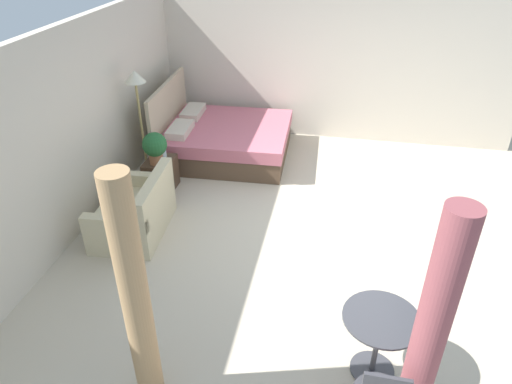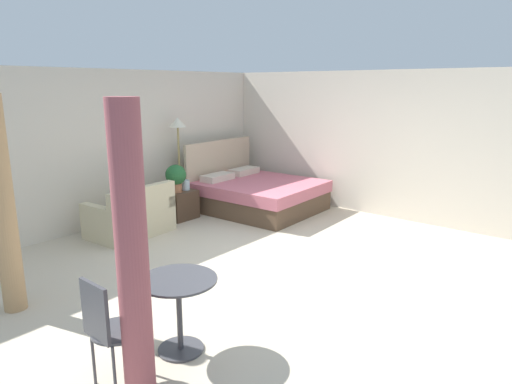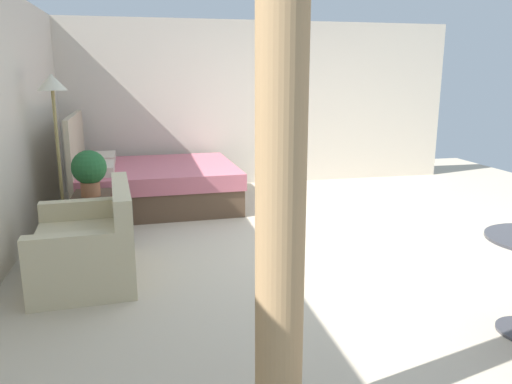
{
  "view_description": "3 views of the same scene",
  "coord_description": "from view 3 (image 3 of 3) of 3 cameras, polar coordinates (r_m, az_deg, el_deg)",
  "views": [
    {
      "loc": [
        -5.19,
        -0.17,
        3.67
      ],
      "look_at": [
        -0.26,
        0.8,
        0.62
      ],
      "focal_mm": 32.5,
      "sensor_mm": 36.0,
      "label": 1
    },
    {
      "loc": [
        -4.56,
        -3.52,
        2.3
      ],
      "look_at": [
        -0.07,
        0.2,
        0.93
      ],
      "focal_mm": 31.87,
      "sensor_mm": 36.0,
      "label": 2
    },
    {
      "loc": [
        -4.83,
        1.8,
        1.72
      ],
      "look_at": [
        -0.36,
        0.83,
        0.65
      ],
      "focal_mm": 34.77,
      "sensor_mm": 36.0,
      "label": 3
    }
  ],
  "objects": [
    {
      "name": "potted_plant",
      "position": [
        5.4,
        -18.64,
        2.43
      ],
      "size": [
        0.36,
        0.36,
        0.48
      ],
      "color": "#935B3D",
      "rests_on": "nightstand"
    },
    {
      "name": "nightstand",
      "position": [
        5.61,
        -18.18,
        -2.68
      ],
      "size": [
        0.53,
        0.39,
        0.5
      ],
      "color": "#473323",
      "rests_on": "ground"
    },
    {
      "name": "floor_lamp",
      "position": [
        5.75,
        -22.26,
        9.57
      ],
      "size": [
        0.31,
        0.31,
        1.74
      ],
      "color": "#99844C",
      "rests_on": "ground"
    },
    {
      "name": "bed",
      "position": [
        6.84,
        -11.81,
        1.0
      ],
      "size": [
        1.93,
        2.14,
        1.25
      ],
      "color": "brown",
      "rests_on": "ground"
    },
    {
      "name": "wall_right",
      "position": [
        8.09,
        0.63,
        10.09
      ],
      "size": [
        0.12,
        6.3,
        2.56
      ],
      "primitive_type": "cube",
      "color": "beige",
      "rests_on": "ground"
    },
    {
      "name": "couch",
      "position": [
        4.56,
        -18.58,
        -5.99
      ],
      "size": [
        1.27,
        0.9,
        0.81
      ],
      "color": "beige",
      "rests_on": "ground"
    },
    {
      "name": "vase",
      "position": [
        5.65,
        -18.31,
        0.95
      ],
      "size": [
        0.14,
        0.14,
        0.17
      ],
      "color": "silver",
      "rests_on": "nightstand"
    },
    {
      "name": "curtain_right",
      "position": [
        2.2,
        2.82,
        -2.87
      ],
      "size": [
        0.23,
        0.23,
        2.23
      ],
      "color": "tan",
      "rests_on": "ground"
    },
    {
      "name": "ground_plane",
      "position": [
        5.44,
        7.78,
        -5.48
      ],
      "size": [
        9.09,
        9.3,
        0.02
      ],
      "primitive_type": "cube",
      "color": "beige"
    }
  ]
}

